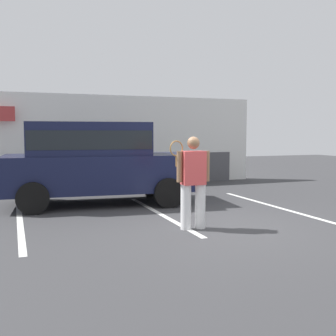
% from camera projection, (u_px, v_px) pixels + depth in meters
% --- Properties ---
extents(ground_plane, '(40.00, 40.00, 0.00)m').
position_uv_depth(ground_plane, '(214.00, 227.00, 7.76)').
color(ground_plane, '#38383A').
extents(parking_stripe_0, '(0.12, 4.40, 0.01)m').
position_uv_depth(parking_stripe_0, '(20.00, 225.00, 7.92)').
color(parking_stripe_0, silver).
rests_on(parking_stripe_0, ground_plane).
extents(parking_stripe_1, '(0.12, 4.40, 0.01)m').
position_uv_depth(parking_stripe_1, '(161.00, 214.00, 8.96)').
color(parking_stripe_1, silver).
rests_on(parking_stripe_1, ground_plane).
extents(parking_stripe_2, '(0.12, 4.40, 0.01)m').
position_uv_depth(parking_stripe_2, '(272.00, 206.00, 10.00)').
color(parking_stripe_2, silver).
rests_on(parking_stripe_2, ground_plane).
extents(house_frontage, '(9.80, 0.40, 3.06)m').
position_uv_depth(house_frontage, '(122.00, 143.00, 14.04)').
color(house_frontage, white).
rests_on(house_frontage, ground_plane).
extents(parked_suv, '(4.77, 2.54, 2.05)m').
position_uv_depth(parked_suv, '(95.00, 159.00, 10.16)').
color(parked_suv, '#141938').
rests_on(parked_suv, ground_plane).
extents(tennis_player_man, '(0.77, 0.30, 1.73)m').
position_uv_depth(tennis_player_man, '(193.00, 181.00, 7.53)').
color(tennis_player_man, white).
rests_on(tennis_player_man, ground_plane).
extents(potted_plant_by_porch, '(0.57, 0.57, 0.75)m').
position_uv_depth(potted_plant_by_porch, '(194.00, 172.00, 14.15)').
color(potted_plant_by_porch, gray).
rests_on(potted_plant_by_porch, ground_plane).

